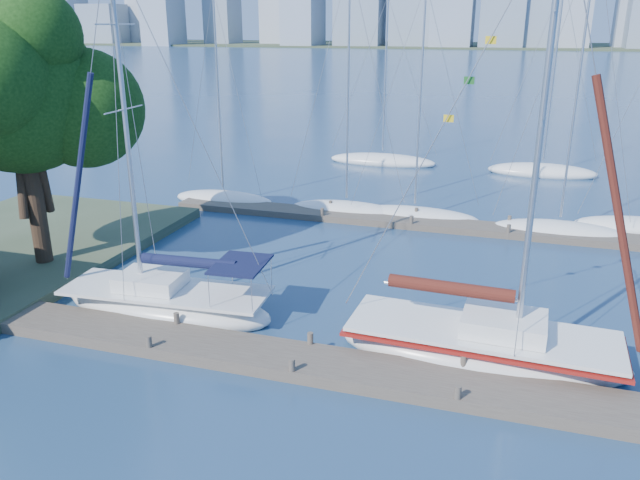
% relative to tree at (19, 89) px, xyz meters
% --- Properties ---
extents(ground, '(700.00, 700.00, 0.00)m').
position_rel_tree_xyz_m(ground, '(13.56, -4.39, -7.99)').
color(ground, navy).
rests_on(ground, ground).
extents(near_dock, '(26.00, 2.00, 0.40)m').
position_rel_tree_xyz_m(near_dock, '(13.56, -4.39, -7.79)').
color(near_dock, '#4B4137').
rests_on(near_dock, ground).
extents(far_dock, '(30.00, 1.80, 0.36)m').
position_rel_tree_xyz_m(far_dock, '(15.56, 11.61, -7.81)').
color(far_dock, '#4B4137').
rests_on(far_dock, ground).
extents(far_shore, '(800.00, 100.00, 1.50)m').
position_rel_tree_xyz_m(far_shore, '(13.56, 315.61, -7.99)').
color(far_shore, '#38472D').
rests_on(far_shore, ground).
extents(tree, '(9.05, 8.25, 11.91)m').
position_rel_tree_xyz_m(tree, '(0.00, 0.00, 0.00)').
color(tree, black).
rests_on(tree, ground).
extents(sailboat_navy, '(8.64, 3.34, 13.73)m').
position_rel_tree_xyz_m(sailboat_navy, '(7.34, -2.10, -6.92)').
color(sailboat_navy, white).
rests_on(sailboat_navy, ground).
extents(sailboat_maroon, '(9.41, 3.43, 14.18)m').
position_rel_tree_xyz_m(sailboat_maroon, '(19.01, -2.12, -6.95)').
color(sailboat_maroon, white).
rests_on(sailboat_maroon, ground).
extents(bg_boat_0, '(6.73, 4.21, 12.72)m').
position_rel_tree_xyz_m(bg_boat_0, '(2.57, 12.74, -7.73)').
color(bg_boat_0, white).
rests_on(bg_boat_0, ground).
extents(bg_boat_1, '(6.84, 2.79, 13.91)m').
position_rel_tree_xyz_m(bg_boat_1, '(10.43, 12.75, -7.72)').
color(bg_boat_1, white).
rests_on(bg_boat_1, ground).
extents(bg_boat_2, '(7.46, 4.02, 12.76)m').
position_rel_tree_xyz_m(bg_boat_2, '(14.38, 12.90, -7.75)').
color(bg_boat_2, white).
rests_on(bg_boat_2, ground).
extents(bg_boat_3, '(7.03, 2.99, 14.80)m').
position_rel_tree_xyz_m(bg_boat_3, '(22.07, 12.26, -7.70)').
color(bg_boat_3, white).
rests_on(bg_boat_3, ground).
extents(bg_boat_6, '(8.55, 2.80, 12.78)m').
position_rel_tree_xyz_m(bg_boat_6, '(9.59, 26.83, -7.72)').
color(bg_boat_6, white).
rests_on(bg_boat_6, ground).
extents(bg_boat_7, '(8.10, 4.62, 13.69)m').
position_rel_tree_xyz_m(bg_boat_7, '(21.55, 26.52, -7.70)').
color(bg_boat_7, white).
rests_on(bg_boat_7, ground).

